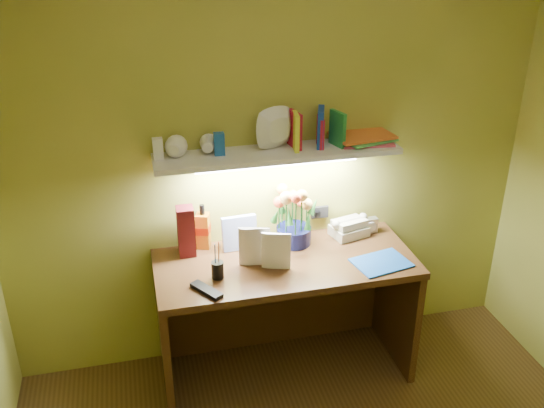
# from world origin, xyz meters

# --- Properties ---
(desk) EXTENTS (1.40, 0.60, 0.75)m
(desk) POSITION_xyz_m (0.00, 1.20, 0.38)
(desk) COLOR #3A2110
(desk) RESTS_ON ground
(flower_bouquet) EXTENTS (0.27, 0.27, 0.34)m
(flower_bouquet) POSITION_xyz_m (0.09, 1.38, 0.92)
(flower_bouquet) COLOR #0B0F38
(flower_bouquet) RESTS_ON desk
(telephone) EXTENTS (0.23, 0.19, 0.12)m
(telephone) POSITION_xyz_m (0.43, 1.39, 0.81)
(telephone) COLOR beige
(telephone) RESTS_ON desk
(desk_clock) EXTENTS (0.09, 0.05, 0.09)m
(desk_clock) POSITION_xyz_m (0.56, 1.40, 0.80)
(desk_clock) COLOR #AEADB2
(desk_clock) RESTS_ON desk
(whisky_bottle) EXTENTS (0.09, 0.09, 0.26)m
(whisky_bottle) POSITION_xyz_m (-0.41, 1.46, 0.88)
(whisky_bottle) COLOR #B5610B
(whisky_bottle) RESTS_ON desk
(whisky_box) EXTENTS (0.09, 0.09, 0.28)m
(whisky_box) POSITION_xyz_m (-0.50, 1.40, 0.89)
(whisky_box) COLOR #571218
(whisky_box) RESTS_ON desk
(pen_cup) EXTENTS (0.08, 0.08, 0.15)m
(pen_cup) POSITION_xyz_m (-0.38, 1.12, 0.83)
(pen_cup) COLOR black
(pen_cup) RESTS_ON desk
(art_card) EXTENTS (0.19, 0.05, 0.19)m
(art_card) POSITION_xyz_m (-0.21, 1.39, 0.85)
(art_card) COLOR silver
(art_card) RESTS_ON desk
(tv_remote) EXTENTS (0.15, 0.19, 0.02)m
(tv_remote) POSITION_xyz_m (-0.46, 1.01, 0.76)
(tv_remote) COLOR black
(tv_remote) RESTS_ON desk
(blue_folder) EXTENTS (0.32, 0.26, 0.01)m
(blue_folder) POSITION_xyz_m (0.49, 1.05, 0.75)
(blue_folder) COLOR blue
(blue_folder) RESTS_ON desk
(desk_book_a) EXTENTS (0.16, 0.07, 0.22)m
(desk_book_a) POSITION_xyz_m (-0.25, 1.22, 0.86)
(desk_book_a) COLOR white
(desk_book_a) RESTS_ON desk
(desk_book_b) EXTENTS (0.15, 0.07, 0.21)m
(desk_book_b) POSITION_xyz_m (-0.14, 1.16, 0.85)
(desk_book_b) COLOR white
(desk_book_b) RESTS_ON desk
(wall_shelf) EXTENTS (1.31, 0.33, 0.23)m
(wall_shelf) POSITION_xyz_m (0.03, 1.38, 1.33)
(wall_shelf) COLOR white
(wall_shelf) RESTS_ON ground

